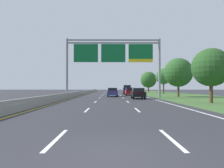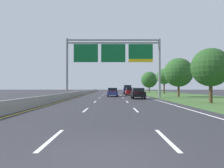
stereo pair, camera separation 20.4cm
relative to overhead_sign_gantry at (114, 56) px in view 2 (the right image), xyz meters
name	(u,v)px [view 2 (the right image)]	position (x,y,z in m)	size (l,w,h in m)	color
ground_plane	(112,96)	(-0.30, 6.15, -6.68)	(220.00, 220.00, 0.00)	#2B2B30
lane_striping	(112,96)	(-0.30, 5.69, -6.67)	(11.96, 106.00, 0.01)	white
grass_verge_right	(187,96)	(13.65, 6.15, -6.67)	(14.00, 110.00, 0.02)	#3D602D
median_barrier_concrete	(76,94)	(-6.90, 6.15, -6.32)	(0.60, 110.00, 0.85)	gray
overhead_sign_gantry	(114,56)	(0.00, 0.00, 0.00)	(15.06, 0.42, 9.41)	gray
pickup_truck_navy	(128,90)	(3.63, 18.75, -5.60)	(2.13, 5.45, 2.20)	#161E47
car_red_right_lane_sedan	(130,91)	(3.51, 10.03, -5.86)	(1.87, 4.42, 1.57)	maroon
car_blue_centre_lane_sedan	(113,92)	(-0.11, 4.68, -5.86)	(1.87, 4.42, 1.57)	navy
car_black_right_lane_sedan	(138,93)	(3.58, -2.61, -5.86)	(1.89, 4.43, 1.57)	black
roadside_tree_near	(211,67)	(10.14, -11.62, -2.92)	(4.02, 4.02, 5.78)	#4C3823
roadside_tree_mid	(179,72)	(11.48, 3.73, -2.41)	(5.06, 5.06, 6.81)	#4C3823
roadside_tree_far	(164,76)	(13.08, 21.04, -2.22)	(4.07, 4.07, 6.51)	#4C3823
roadside_tree_distant	(149,80)	(11.80, 35.89, -2.55)	(5.18, 5.18, 6.72)	#4C3823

